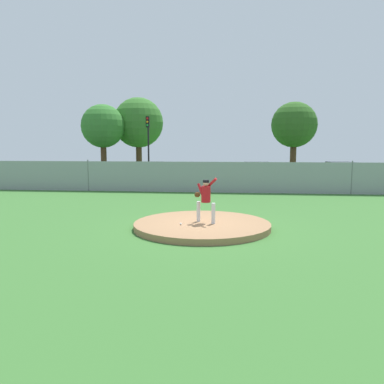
# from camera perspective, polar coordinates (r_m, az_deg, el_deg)

# --- Properties ---
(ground_plane) EXTENTS (80.00, 80.00, 0.00)m
(ground_plane) POSITION_cam_1_polar(r_m,az_deg,el_deg) (19.00, 2.97, -1.57)
(ground_plane) COLOR #386B2D
(asphalt_strip) EXTENTS (44.00, 7.00, 0.01)m
(asphalt_strip) POSITION_cam_1_polar(r_m,az_deg,el_deg) (27.42, 3.93, 1.11)
(asphalt_strip) COLOR #2B2B2D
(asphalt_strip) RESTS_ON ground_plane
(pitchers_mound) EXTENTS (4.72, 4.72, 0.21)m
(pitchers_mound) POSITION_cam_1_polar(r_m,az_deg,el_deg) (13.09, 1.54, -5.07)
(pitchers_mound) COLOR #99704C
(pitchers_mound) RESTS_ON ground_plane
(pitcher_youth) EXTENTS (0.80, 0.45, 1.57)m
(pitcher_youth) POSITION_cam_1_polar(r_m,az_deg,el_deg) (12.90, 2.07, -0.69)
(pitcher_youth) COLOR silver
(pitcher_youth) RESTS_ON pitchers_mound
(baseball) EXTENTS (0.07, 0.07, 0.07)m
(baseball) POSITION_cam_1_polar(r_m,az_deg,el_deg) (12.64, -1.70, -4.85)
(baseball) COLOR white
(baseball) RESTS_ON pitchers_mound
(chainlink_fence) EXTENTS (39.97, 0.07, 1.96)m
(chainlink_fence) POSITION_cam_1_polar(r_m,az_deg,el_deg) (22.85, 3.53, 2.26)
(chainlink_fence) COLOR gray
(chainlink_fence) RESTS_ON ground_plane
(parked_car_silver) EXTENTS (2.03, 4.63, 1.69)m
(parked_car_silver) POSITION_cam_1_polar(r_m,az_deg,el_deg) (28.55, 21.74, 2.49)
(parked_car_silver) COLOR #B7BABF
(parked_car_silver) RESTS_ON ground_plane
(parked_car_navy) EXTENTS (2.10, 4.28, 1.66)m
(parked_car_navy) POSITION_cam_1_polar(r_m,az_deg,el_deg) (27.07, 9.93, 2.61)
(parked_car_navy) COLOR #161E4C
(parked_car_navy) RESTS_ON ground_plane
(parked_car_red) EXTENTS (2.07, 4.12, 1.59)m
(parked_car_red) POSITION_cam_1_polar(r_m,az_deg,el_deg) (27.42, 0.51, 2.71)
(parked_car_red) COLOR #A81919
(parked_car_red) RESTS_ON ground_plane
(parked_car_white) EXTENTS (1.81, 4.33, 1.63)m
(parked_car_white) POSITION_cam_1_polar(r_m,az_deg,el_deg) (28.01, -6.21, 2.81)
(parked_car_white) COLOR silver
(parked_car_white) RESTS_ON ground_plane
(traffic_cone_orange) EXTENTS (0.40, 0.40, 0.55)m
(traffic_cone_orange) POSITION_cam_1_polar(r_m,az_deg,el_deg) (28.74, 15.87, 1.65)
(traffic_cone_orange) COLOR orange
(traffic_cone_orange) RESTS_ON asphalt_strip
(traffic_light_near) EXTENTS (0.28, 0.46, 5.23)m
(traffic_light_near) POSITION_cam_1_polar(r_m,az_deg,el_deg) (32.02, -6.67, 8.30)
(traffic_light_near) COLOR black
(traffic_light_near) RESTS_ON ground_plane
(tree_bushy_near) EXTENTS (4.00, 4.00, 6.62)m
(tree_bushy_near) POSITION_cam_1_polar(r_m,az_deg,el_deg) (36.31, -13.36, 9.63)
(tree_bushy_near) COLOR #4C331E
(tree_bushy_near) RESTS_ON ground_plane
(tree_broad_right) EXTENTS (4.86, 4.86, 7.48)m
(tree_broad_right) POSITION_cam_1_polar(r_m,az_deg,el_deg) (37.81, -8.13, 10.32)
(tree_broad_right) COLOR #4C331E
(tree_broad_right) RESTS_ON ground_plane
(tree_slender_far) EXTENTS (4.16, 4.16, 6.81)m
(tree_slender_far) POSITION_cam_1_polar(r_m,az_deg,el_deg) (36.26, 15.21, 9.75)
(tree_slender_far) COLOR #4C331E
(tree_slender_far) RESTS_ON ground_plane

